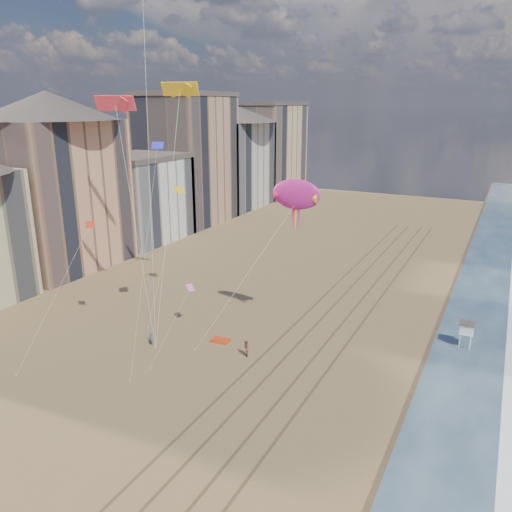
{
  "coord_description": "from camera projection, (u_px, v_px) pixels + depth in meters",
  "views": [
    {
      "loc": [
        20.54,
        -23.21,
        26.39
      ],
      "look_at": [
        -4.7,
        26.0,
        9.5
      ],
      "focal_mm": 35.0,
      "sensor_mm": 36.0,
      "label": 1
    }
  ],
  "objects": [
    {
      "name": "wet_sand",
      "position": [
        476.0,
        325.0,
        62.17
      ],
      "size": [
        260.0,
        260.0,
        0.0
      ],
      "primitive_type": "plane",
      "color": "#42301E",
      "rests_on": "ground"
    },
    {
      "name": "tracks",
      "position": [
        324.0,
        330.0,
        60.84
      ],
      "size": [
        7.68,
        120.0,
        0.01
      ],
      "color": "brown",
      "rests_on": "ground"
    },
    {
      "name": "kite_flyer_a",
      "position": [
        151.0,
        339.0,
        56.67
      ],
      "size": [
        0.6,
        0.41,
        1.57
      ],
      "primitive_type": "imported",
      "rotation": [
        0.0,
        0.0,
        -0.06
      ],
      "color": "#53576B",
      "rests_on": "ground"
    },
    {
      "name": "grounded_kite",
      "position": [
        221.0,
        340.0,
        57.82
      ],
      "size": [
        2.2,
        1.5,
        0.24
      ],
      "primitive_type": "cube",
      "rotation": [
        0.0,
        0.0,
        0.08
      ],
      "color": "red",
      "rests_on": "ground"
    },
    {
      "name": "parafoils",
      "position": [
        145.0,
        30.0,
        53.02
      ],
      "size": [
        11.33,
        10.36,
        18.71
      ],
      "color": "black",
      "rests_on": "ground"
    },
    {
      "name": "ground",
      "position": [
        151.0,
        481.0,
        36.42
      ],
      "size": [
        260.0,
        260.0,
        0.0
      ],
      "primitive_type": "plane",
      "color": "brown",
      "rests_on": "ground"
    },
    {
      "name": "small_kites",
      "position": [
        158.0,
        199.0,
        56.64
      ],
      "size": [
        9.94,
        14.57,
        17.55
      ],
      "color": "red",
      "rests_on": "ground"
    },
    {
      "name": "kite_flyer_b",
      "position": [
        246.0,
        349.0,
        54.09
      ],
      "size": [
        1.15,
        1.18,
        1.92
      ],
      "primitive_type": "imported",
      "rotation": [
        0.0,
        0.0,
        -0.88
      ],
      "color": "#9A5E4E",
      "rests_on": "ground"
    },
    {
      "name": "lifeguard_stand",
      "position": [
        467.0,
        329.0,
        55.83
      ],
      "size": [
        1.65,
        1.65,
        2.98
      ],
      "color": "white",
      "rests_on": "ground"
    },
    {
      "name": "show_kite",
      "position": [
        296.0,
        195.0,
        53.94
      ],
      "size": [
        6.75,
        4.62,
        20.44
      ],
      "color": "#B51B78",
      "rests_on": "ground"
    },
    {
      "name": "buildings",
      "position": [
        171.0,
        166.0,
        108.24
      ],
      "size": [
        34.72,
        131.35,
        29.0
      ],
      "color": "#C6B284",
      "rests_on": "ground"
    }
  ]
}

